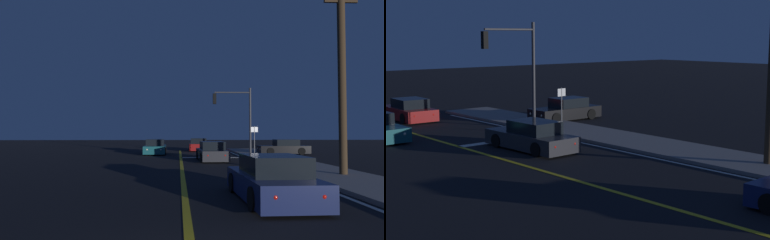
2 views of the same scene
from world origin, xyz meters
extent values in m
cube|color=gray|center=(6.80, 11.98, 0.07)|extent=(3.20, 43.15, 0.15)
cube|color=gold|center=(0.00, 11.98, 0.01)|extent=(0.20, 40.75, 0.01)
cube|color=silver|center=(4.95, 11.98, 0.01)|extent=(0.16, 40.75, 0.01)
cube|color=silver|center=(2.60, 22.47, 0.01)|extent=(5.20, 0.50, 0.01)
cube|color=maroon|center=(1.96, 32.06, 0.44)|extent=(2.04, 4.49, 0.68)
cube|color=black|center=(1.95, 31.80, 1.04)|extent=(1.69, 2.09, 0.60)
cylinder|color=black|center=(1.12, 33.47, 0.32)|extent=(0.24, 0.65, 0.64)
cylinder|color=black|center=(2.89, 33.40, 0.32)|extent=(0.24, 0.65, 0.64)
cylinder|color=black|center=(1.03, 30.72, 0.32)|extent=(0.24, 0.65, 0.64)
cylinder|color=black|center=(2.79, 30.66, 0.32)|extent=(0.24, 0.65, 0.64)
sphere|color=#FFF4CC|center=(1.45, 34.24, 0.52)|extent=(0.18, 0.18, 0.18)
sphere|color=#FFF4CC|center=(2.62, 34.20, 0.52)|extent=(0.18, 0.18, 0.18)
sphere|color=red|center=(1.30, 29.92, 0.52)|extent=(0.14, 0.14, 0.14)
sphere|color=red|center=(2.47, 29.88, 0.52)|extent=(0.14, 0.14, 0.14)
cube|color=#2D2D33|center=(2.15, 19.80, 0.44)|extent=(1.95, 4.76, 0.68)
cube|color=black|center=(2.16, 19.52, 1.04)|extent=(1.61, 2.21, 0.60)
cylinder|color=black|center=(1.26, 21.23, 0.32)|extent=(0.24, 0.65, 0.64)
cylinder|color=black|center=(2.93, 21.29, 0.32)|extent=(0.24, 0.65, 0.64)
cylinder|color=black|center=(1.36, 18.32, 0.32)|extent=(0.24, 0.65, 0.64)
cylinder|color=black|center=(3.03, 18.37, 0.32)|extent=(0.24, 0.65, 0.64)
sphere|color=#FFF4CC|center=(1.51, 22.07, 0.52)|extent=(0.18, 0.18, 0.18)
sphere|color=#FFF4CC|center=(2.62, 22.11, 0.52)|extent=(0.18, 0.18, 0.18)
sphere|color=red|center=(1.67, 17.48, 0.52)|extent=(0.14, 0.14, 0.14)
sphere|color=red|center=(2.78, 17.52, 0.52)|extent=(0.14, 0.14, 0.14)
cube|color=navy|center=(2.53, 6.17, 0.44)|extent=(1.95, 4.45, 0.68)
cube|color=black|center=(2.54, 5.91, 1.04)|extent=(1.64, 2.06, 0.60)
cylinder|color=black|center=(1.63, 7.52, 0.32)|extent=(0.24, 0.65, 0.64)
cylinder|color=black|center=(3.36, 7.56, 0.32)|extent=(0.24, 0.65, 0.64)
cylinder|color=black|center=(1.70, 4.79, 0.32)|extent=(0.24, 0.65, 0.64)
cylinder|color=black|center=(3.43, 4.83, 0.32)|extent=(0.24, 0.65, 0.64)
sphere|color=#FFF4CC|center=(1.91, 8.30, 0.52)|extent=(0.18, 0.18, 0.18)
sphere|color=#FFF4CC|center=(3.05, 8.33, 0.52)|extent=(0.18, 0.18, 0.18)
sphere|color=red|center=(2.01, 4.01, 0.52)|extent=(0.14, 0.14, 0.14)
sphere|color=red|center=(3.16, 4.04, 0.52)|extent=(0.14, 0.14, 0.14)
cube|color=#195960|center=(-2.29, 26.90, 0.44)|extent=(1.95, 4.70, 0.68)
cube|color=black|center=(-2.30, 27.18, 1.04)|extent=(1.65, 2.18, 0.60)
cylinder|color=black|center=(-1.39, 25.47, 0.32)|extent=(0.23, 0.64, 0.64)
cylinder|color=black|center=(-3.14, 25.44, 0.32)|extent=(0.23, 0.64, 0.64)
cylinder|color=black|center=(-1.44, 28.36, 0.32)|extent=(0.23, 0.64, 0.64)
cylinder|color=black|center=(-3.19, 28.33, 0.32)|extent=(0.23, 0.64, 0.64)
sphere|color=#FFF4CC|center=(-1.67, 24.64, 0.52)|extent=(0.18, 0.18, 0.18)
sphere|color=#FFF4CC|center=(-2.83, 24.62, 0.52)|extent=(0.18, 0.18, 0.18)
sphere|color=red|center=(-1.75, 29.20, 0.52)|extent=(0.14, 0.14, 0.14)
sphere|color=red|center=(-2.91, 29.18, 0.52)|extent=(0.14, 0.14, 0.14)
cube|color=black|center=(9.22, 25.94, 0.44)|extent=(4.46, 1.74, 0.68)
cube|color=black|center=(9.49, 25.95, 1.04)|extent=(2.05, 1.49, 0.60)
cylinder|color=black|center=(7.85, 25.14, 0.32)|extent=(0.64, 0.22, 0.64)
cylinder|color=black|center=(7.84, 26.74, 0.32)|extent=(0.64, 0.22, 0.64)
cylinder|color=black|center=(10.61, 25.15, 0.32)|extent=(0.64, 0.22, 0.64)
cylinder|color=black|center=(10.60, 26.75, 0.32)|extent=(0.64, 0.22, 0.64)
sphere|color=#FFF4CC|center=(7.06, 25.40, 0.52)|extent=(0.18, 0.18, 0.18)
sphere|color=#FFF4CC|center=(7.06, 26.47, 0.52)|extent=(0.18, 0.18, 0.18)
sphere|color=red|center=(11.40, 25.42, 0.52)|extent=(0.14, 0.14, 0.14)
sphere|color=red|center=(11.40, 26.49, 0.52)|extent=(0.14, 0.14, 0.14)
cylinder|color=#38383D|center=(6.00, 24.77, 2.91)|extent=(0.18, 0.18, 5.82)
cylinder|color=#38383D|center=(4.46, 24.77, 5.42)|extent=(3.09, 0.12, 0.12)
cube|color=black|center=(2.92, 24.77, 4.87)|extent=(0.28, 0.28, 0.90)
sphere|color=red|center=(2.92, 24.77, 5.14)|extent=(0.22, 0.22, 0.22)
sphere|color=#4C2D05|center=(2.92, 24.77, 4.87)|extent=(0.22, 0.22, 0.22)
sphere|color=#0A3814|center=(2.92, 24.77, 4.60)|extent=(0.22, 0.22, 0.22)
cylinder|color=#42301E|center=(7.10, 10.89, 4.65)|extent=(0.34, 0.34, 9.30)
cube|color=#42301E|center=(7.10, 10.89, 7.90)|extent=(1.51, 0.12, 0.12)
cylinder|color=slate|center=(5.70, 21.97, 1.23)|extent=(0.06, 0.06, 2.45)
cube|color=white|center=(5.70, 21.97, 2.20)|extent=(0.56, 0.09, 0.40)
camera|label=1|loc=(-0.21, -3.56, 2.01)|focal=31.09mm
camera|label=2|loc=(-13.11, -1.14, 5.14)|focal=54.50mm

